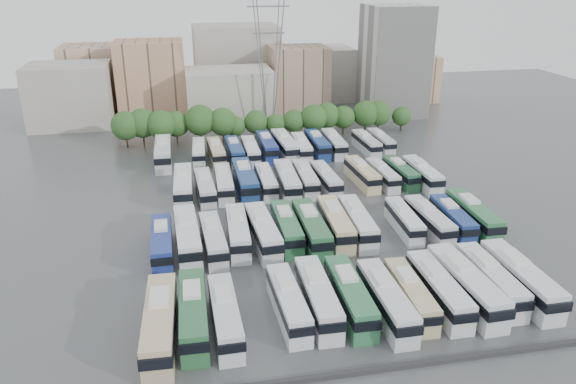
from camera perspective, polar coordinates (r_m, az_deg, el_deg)
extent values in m
plane|color=#424447|center=(81.85, 2.56, -2.92)|extent=(220.00, 220.00, 0.00)
cube|color=#2D2D30|center=(54.95, 11.08, -17.01)|extent=(56.00, 0.50, 0.50)
cylinder|color=black|center=(119.26, -16.03, 4.96)|extent=(0.36, 0.36, 2.43)
sphere|color=#234C1E|center=(118.39, -16.20, 6.49)|extent=(5.84, 5.84, 5.84)
cylinder|color=black|center=(119.70, -14.43, 5.21)|extent=(0.36, 0.36, 2.51)
sphere|color=#234C1E|center=(118.80, -14.59, 6.78)|extent=(6.03, 6.03, 6.03)
cylinder|color=black|center=(118.09, -12.62, 5.13)|extent=(0.36, 0.36, 2.45)
sphere|color=#234C1E|center=(117.20, -12.75, 6.68)|extent=(5.87, 5.87, 5.87)
cylinder|color=black|center=(119.59, -11.18, 5.40)|extent=(0.36, 0.36, 2.23)
sphere|color=#234C1E|center=(118.78, -11.29, 6.80)|extent=(5.34, 5.34, 5.34)
cylinder|color=black|center=(118.63, -8.81, 5.53)|extent=(0.36, 0.36, 2.66)
sphere|color=#234C1E|center=(117.67, -8.91, 7.22)|extent=(6.38, 6.38, 6.38)
cylinder|color=black|center=(118.43, -6.58, 5.56)|extent=(0.36, 0.36, 2.43)
sphere|color=#234C1E|center=(117.55, -6.65, 7.10)|extent=(5.82, 5.82, 5.82)
cylinder|color=black|center=(119.00, -5.36, 5.54)|extent=(0.36, 0.36, 1.80)
sphere|color=#234C1E|center=(118.33, -5.40, 6.67)|extent=(4.31, 4.31, 4.31)
cylinder|color=black|center=(120.03, -3.26, 5.81)|extent=(0.36, 0.36, 2.07)
sphere|color=#234C1E|center=(119.28, -3.29, 7.11)|extent=(4.98, 4.98, 4.98)
cylinder|color=black|center=(120.43, -1.25, 5.83)|extent=(0.36, 0.36, 1.79)
sphere|color=#234C1E|center=(119.77, -1.26, 6.94)|extent=(4.29, 4.29, 4.29)
cylinder|color=black|center=(120.95, 0.59, 5.96)|extent=(0.36, 0.36, 2.02)
sphere|color=#234C1E|center=(120.21, 0.60, 7.22)|extent=(4.86, 4.86, 4.86)
cylinder|color=black|center=(121.26, 2.59, 6.07)|extent=(0.36, 0.36, 2.38)
sphere|color=#234C1E|center=(120.41, 2.61, 7.54)|extent=(5.70, 5.70, 5.70)
cylinder|color=black|center=(123.60, 3.90, 6.34)|extent=(0.36, 0.36, 2.35)
sphere|color=#234C1E|center=(122.78, 3.94, 7.77)|extent=(5.63, 5.63, 5.63)
cylinder|color=black|center=(124.37, 5.63, 6.32)|extent=(0.36, 0.36, 2.07)
sphere|color=#234C1E|center=(123.65, 5.68, 7.57)|extent=(4.97, 4.97, 4.97)
cylinder|color=black|center=(125.90, 7.81, 6.48)|extent=(0.36, 0.36, 2.36)
sphere|color=#234C1E|center=(125.09, 7.89, 7.89)|extent=(5.66, 5.66, 5.66)
cylinder|color=black|center=(127.14, 9.09, 6.55)|extent=(0.36, 0.36, 2.30)
sphere|color=#234C1E|center=(126.36, 9.17, 7.91)|extent=(5.51, 5.51, 5.51)
cylinder|color=black|center=(129.08, 11.39, 6.51)|extent=(0.36, 0.36, 1.79)
sphere|color=#234C1E|center=(128.47, 11.47, 7.55)|extent=(4.29, 4.29, 4.29)
cube|color=#9E998E|center=(138.87, -21.22, 9.14)|extent=(18.00, 14.00, 14.00)
cube|color=tan|center=(142.42, -13.72, 11.11)|extent=(16.00, 12.00, 18.00)
cube|color=#ADA89E|center=(135.58, -5.99, 9.78)|extent=(20.00, 14.00, 12.00)
cube|color=gray|center=(143.70, 1.04, 11.40)|extent=(14.00, 12.00, 16.00)
cube|color=gray|center=(154.79, -5.29, 12.84)|extent=(22.00, 16.00, 20.00)
cube|color=tan|center=(153.62, -18.89, 10.95)|extent=(16.00, 14.00, 16.00)
cube|color=#A39E93|center=(157.17, 3.00, 11.93)|extent=(18.00, 14.00, 14.00)
cube|color=tan|center=(159.37, 12.10, 11.26)|extent=(14.00, 12.00, 12.00)
cube|color=gray|center=(149.00, -9.63, 10.31)|extent=(12.00, 10.00, 10.00)
cube|color=silver|center=(141.67, 10.72, 12.94)|extent=(14.00, 14.00, 26.00)
cylinder|color=slate|center=(122.60, -2.75, 13.80)|extent=(2.90, 2.91, 33.83)
cylinder|color=slate|center=(126.52, -3.03, 14.06)|extent=(2.90, 2.91, 33.83)
cylinder|color=slate|center=(123.25, -0.85, 13.87)|extent=(2.90, 2.91, 33.83)
cylinder|color=slate|center=(127.15, -1.19, 14.12)|extent=(2.90, 2.91, 33.83)
cube|color=slate|center=(123.89, -2.02, 18.33)|extent=(9.00, 0.30, 0.30)
cube|color=slate|center=(124.36, -1.98, 15.83)|extent=(7.00, 0.30, 0.30)
cube|color=#C5B187|center=(57.69, -12.85, -13.02)|extent=(3.34, 13.44, 3.78)
cube|color=black|center=(57.15, -12.93, -12.52)|extent=(3.48, 13.65, 1.11)
cube|color=silver|center=(57.92, -12.95, -10.35)|extent=(2.02, 3.63, 0.49)
cube|color=#2B643B|center=(58.74, -9.60, -12.19)|extent=(2.89, 12.55, 3.54)
cube|color=black|center=(58.23, -9.64, -11.72)|extent=(3.02, 12.74, 1.04)
cube|color=silver|center=(58.97, -9.75, -9.73)|extent=(1.83, 3.37, 0.46)
cube|color=silver|center=(58.16, -6.38, -12.51)|extent=(2.65, 11.72, 3.31)
cube|color=black|center=(57.68, -6.40, -12.07)|extent=(2.77, 11.90, 0.97)
cube|color=silver|center=(58.35, -6.62, -10.19)|extent=(1.70, 3.14, 0.43)
cube|color=silver|center=(59.80, 0.04, -11.30)|extent=(2.77, 11.62, 3.27)
cube|color=black|center=(59.34, 0.07, -10.87)|extent=(2.89, 11.79, 0.96)
cube|color=silver|center=(60.01, -0.27, -9.09)|extent=(1.72, 3.12, 0.42)
cube|color=silver|center=(60.57, 3.04, -10.73)|extent=(2.85, 12.44, 3.51)
cube|color=black|center=(60.08, 3.09, -10.27)|extent=(2.98, 12.63, 1.03)
cube|color=silver|center=(60.81, 2.74, -8.38)|extent=(1.81, 3.34, 0.45)
cube|color=#317349|center=(61.06, 6.29, -10.56)|extent=(2.88, 12.40, 3.50)
cube|color=black|center=(60.58, 6.36, -10.10)|extent=(3.01, 12.59, 1.03)
cube|color=silver|center=(61.29, 5.97, -8.24)|extent=(1.82, 3.33, 0.45)
cube|color=silver|center=(60.87, 9.92, -10.89)|extent=(2.65, 12.36, 3.50)
cube|color=black|center=(60.39, 10.01, -10.43)|extent=(2.77, 12.54, 1.03)
cube|color=silver|center=(61.06, 9.53, -8.57)|extent=(1.76, 3.30, 0.45)
cube|color=#C2B785|center=(62.63, 12.30, -10.24)|extent=(2.83, 11.32, 3.18)
cube|color=black|center=(62.21, 12.39, -9.83)|extent=(2.95, 11.49, 0.94)
cube|color=silver|center=(62.83, 11.98, -8.18)|extent=(1.71, 3.06, 0.41)
cube|color=silver|center=(63.91, 15.02, -9.65)|extent=(2.77, 12.29, 3.47)
cube|color=black|center=(63.46, 15.14, -9.21)|extent=(2.89, 12.48, 1.02)
cube|color=silver|center=(64.12, 14.62, -7.47)|extent=(1.78, 3.29, 0.45)
cube|color=silver|center=(65.20, 17.57, -9.13)|extent=(3.25, 13.42, 3.78)
cube|color=black|center=(64.72, 17.72, -8.65)|extent=(3.39, 13.63, 1.11)
cube|color=silver|center=(65.40, 17.07, -6.81)|extent=(2.00, 3.61, 0.49)
cube|color=silver|center=(67.41, 19.81, -8.50)|extent=(2.80, 12.31, 3.48)
cube|color=black|center=(66.98, 19.95, -8.07)|extent=(2.93, 12.49, 1.02)
cube|color=silver|center=(67.63, 19.40, -6.43)|extent=(1.79, 3.30, 0.45)
cube|color=silver|center=(68.53, 22.50, -8.27)|extent=(2.81, 13.13, 3.72)
cube|color=black|center=(68.08, 22.66, -7.82)|extent=(2.94, 13.32, 1.09)
cube|color=silver|center=(68.74, 22.03, -6.10)|extent=(1.86, 3.50, 0.48)
cube|color=navy|center=(73.32, -12.67, -5.16)|extent=(2.66, 11.74, 3.32)
cube|color=black|center=(72.90, -12.71, -4.77)|extent=(2.78, 11.92, 0.98)
cube|color=silver|center=(73.82, -12.80, -3.36)|extent=(1.70, 3.15, 0.43)
cube|color=silver|center=(73.74, -10.17, -4.61)|extent=(3.25, 13.24, 3.73)
cube|color=black|center=(73.28, -10.20, -4.17)|extent=(3.39, 13.44, 1.10)
cube|color=silver|center=(74.32, -10.36, -2.61)|extent=(1.98, 3.57, 0.48)
cube|color=silver|center=(73.01, -7.60, -4.92)|extent=(2.96, 11.70, 3.29)
cube|color=black|center=(72.60, -7.61, -4.53)|extent=(3.08, 11.87, 0.97)
cube|color=silver|center=(73.50, -7.80, -3.13)|extent=(1.77, 3.16, 0.43)
cube|color=silver|center=(74.62, -5.11, -4.14)|extent=(3.05, 12.07, 3.39)
cube|color=black|center=(74.20, -5.12, -3.74)|extent=(3.17, 12.25, 1.00)
cube|color=silver|center=(75.15, -5.25, -2.33)|extent=(1.83, 3.26, 0.44)
cube|color=silver|center=(74.25, -2.57, -4.13)|extent=(3.28, 12.70, 3.57)
cube|color=black|center=(73.81, -2.55, -3.71)|extent=(3.42, 12.90, 1.05)
cube|color=silver|center=(74.79, -2.83, -2.23)|extent=(1.94, 3.44, 0.46)
cube|color=#2F6E44|center=(75.55, -0.15, -3.71)|extent=(2.70, 11.95, 3.38)
cube|color=black|center=(75.14, -0.13, -3.31)|extent=(2.82, 12.13, 0.99)
cube|color=silver|center=(76.07, -0.35, -1.94)|extent=(1.73, 3.20, 0.44)
cube|color=#2B643A|center=(74.99, 2.36, -3.82)|extent=(2.88, 12.91, 3.65)
cube|color=black|center=(74.55, 2.40, -3.39)|extent=(3.01, 13.10, 1.07)
cube|color=silver|center=(75.55, 2.12, -1.89)|extent=(1.86, 3.45, 0.47)
cube|color=beige|center=(76.80, 4.81, -3.27)|extent=(3.20, 12.64, 3.55)
cube|color=black|center=(76.37, 4.86, -2.86)|extent=(3.34, 12.84, 1.05)
cube|color=silver|center=(77.36, 4.60, -1.44)|extent=(1.92, 3.42, 0.46)
cube|color=silver|center=(77.46, 7.04, -3.16)|extent=(3.21, 12.43, 3.49)
cube|color=black|center=(77.05, 7.09, -2.76)|extent=(3.34, 12.63, 1.03)
cube|color=silver|center=(78.01, 6.82, -1.37)|extent=(1.90, 3.37, 0.45)
cube|color=silver|center=(79.74, 11.70, -2.90)|extent=(2.77, 10.73, 3.01)
cube|color=black|center=(79.39, 11.76, -2.56)|extent=(2.88, 10.89, 0.89)
cube|color=silver|center=(80.19, 11.47, -1.40)|extent=(1.64, 2.90, 0.39)
cube|color=silver|center=(80.24, 14.10, -2.87)|extent=(2.78, 11.53, 3.25)
cube|color=black|center=(79.87, 14.19, -2.50)|extent=(2.90, 11.71, 0.96)
cube|color=silver|center=(80.67, 13.78, -1.27)|extent=(1.72, 3.10, 0.42)
cube|color=navy|center=(81.68, 16.34, -2.68)|extent=(2.90, 11.30, 3.18)
cube|color=black|center=(81.32, 16.42, -2.33)|extent=(3.02, 11.48, 0.93)
cube|color=silver|center=(82.14, 16.08, -1.14)|extent=(1.72, 3.06, 0.41)
cube|color=#307041|center=(83.10, 18.28, -2.35)|extent=(2.89, 12.53, 3.54)
cube|color=black|center=(82.71, 18.39, -1.96)|extent=(3.02, 12.72, 1.04)
cube|color=silver|center=(83.59, 17.96, -0.67)|extent=(1.83, 3.36, 0.46)
cube|color=white|center=(90.75, -10.58, 0.54)|extent=(3.09, 12.93, 3.64)
cube|color=black|center=(90.36, -10.61, 0.91)|extent=(3.23, 13.13, 1.07)
cube|color=silver|center=(91.55, -10.66, 2.10)|extent=(1.92, 3.48, 0.47)
cube|color=silver|center=(89.77, -8.43, 0.31)|extent=(2.91, 11.66, 3.28)
cube|color=black|center=(89.41, -8.44, 0.65)|extent=(3.03, 11.84, 0.96)
cube|color=silver|center=(90.47, -8.58, 1.73)|extent=(1.76, 3.15, 0.42)
cube|color=silver|center=(91.33, -6.51, 0.81)|extent=(2.81, 11.73, 3.31)
cube|color=black|center=(90.96, -6.53, 1.14)|extent=(2.93, 11.91, 0.97)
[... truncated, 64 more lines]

